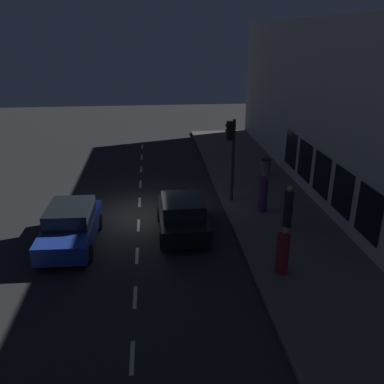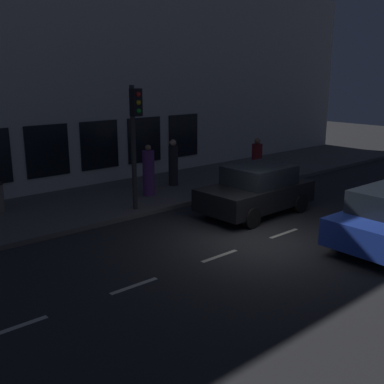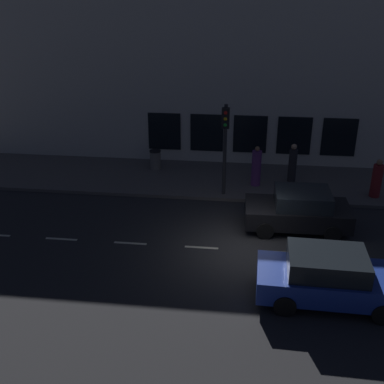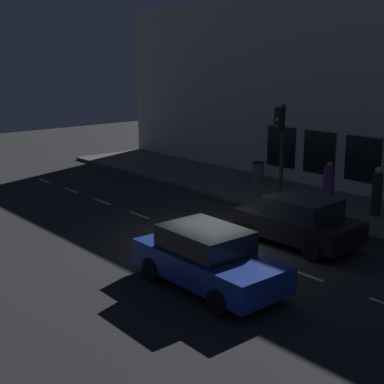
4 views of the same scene
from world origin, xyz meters
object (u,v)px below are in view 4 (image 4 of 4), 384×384
(pedestrian_0, at_px, (377,193))
(pedestrian_2, at_px, (328,188))
(parked_car_0, at_px, (299,221))
(parked_car_1, at_px, (208,258))
(traffic_light, at_px, (281,140))
(trash_bin, at_px, (258,172))

(pedestrian_0, relative_size, pedestrian_2, 0.98)
(parked_car_0, bearing_deg, pedestrian_2, 21.43)
(parked_car_1, xyz_separation_m, pedestrian_0, (8.87, 0.40, 0.21))
(traffic_light, bearing_deg, pedestrian_2, -48.06)
(parked_car_1, bearing_deg, traffic_light, -152.07)
(parked_car_0, bearing_deg, traffic_light, 48.45)
(parked_car_1, bearing_deg, pedestrian_2, -164.41)
(parked_car_1, bearing_deg, pedestrian_0, -175.96)
(parked_car_1, bearing_deg, trash_bin, -142.76)
(pedestrian_0, bearing_deg, parked_car_0, -131.86)
(parked_car_0, bearing_deg, parked_car_1, -174.43)
(traffic_light, bearing_deg, parked_car_0, -130.55)
(parked_car_1, distance_m, trash_bin, 12.02)
(pedestrian_0, bearing_deg, parked_car_1, -127.88)
(parked_car_0, height_order, pedestrian_0, pedestrian_0)
(pedestrian_0, height_order, pedestrian_2, pedestrian_2)
(traffic_light, distance_m, trash_bin, 5.02)
(pedestrian_0, distance_m, trash_bin, 6.70)
(parked_car_1, relative_size, trash_bin, 4.55)
(traffic_light, relative_size, trash_bin, 4.18)
(pedestrian_2, bearing_deg, trash_bin, 13.46)
(pedestrian_0, distance_m, pedestrian_2, 1.79)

